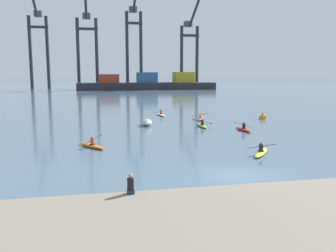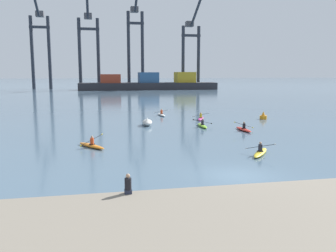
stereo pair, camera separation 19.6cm
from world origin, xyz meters
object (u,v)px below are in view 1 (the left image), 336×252
(container_barge, at_px, (148,84))
(gantry_crane_east, at_px, (190,45))
(kayak_yellow, at_px, (261,152))
(gantry_crane_west_mid, at_px, (87,40))
(channel_buoy, at_px, (263,116))
(kayak_white, at_px, (161,114))
(kayak_red, at_px, (243,129))
(kayak_magenta, at_px, (200,118))
(capsized_dinghy, at_px, (147,122))
(seated_onlooker, at_px, (131,185))
(kayak_lime, at_px, (202,125))
(gantry_crane_west, at_px, (38,39))
(gantry_crane_east_mid, at_px, (134,37))
(kayak_orange, at_px, (92,145))

(container_barge, bearing_deg, gantry_crane_east, 18.26)
(kayak_yellow, bearing_deg, gantry_crane_west_mid, 97.13)
(gantry_crane_east, xyz_separation_m, channel_buoy, (-14.71, -91.57, -16.01))
(gantry_crane_west_mid, relative_size, channel_buoy, 37.69)
(kayak_yellow, height_order, kayak_white, same)
(kayak_red, distance_m, kayak_magenta, 9.60)
(capsized_dinghy, bearing_deg, seated_onlooker, -99.86)
(container_barge, relative_size, kayak_yellow, 15.92)
(kayak_lime, height_order, kayak_magenta, same)
(gantry_crane_west_mid, distance_m, kayak_white, 88.04)
(gantry_crane_west, relative_size, gantry_crane_east_mid, 0.93)
(kayak_orange, bearing_deg, kayak_white, 65.22)
(capsized_dinghy, xyz_separation_m, kayak_yellow, (6.06, -16.18, -0.18))
(kayak_lime, bearing_deg, seated_onlooker, -114.21)
(container_barge, distance_m, channel_buoy, 86.00)
(container_barge, xyz_separation_m, kayak_red, (-3.91, -94.28, -1.94))
(gantry_crane_east, relative_size, channel_buoy, 32.82)
(channel_buoy, bearing_deg, gantry_crane_east_mid, 93.86)
(gantry_crane_west_mid, bearing_deg, gantry_crane_east_mid, 2.92)
(gantry_crane_east, relative_size, seated_onlooker, 36.67)
(kayak_yellow, bearing_deg, kayak_orange, 157.62)
(kayak_magenta, xyz_separation_m, kayak_orange, (-13.48, -14.93, 0.00))
(kayak_white, xyz_separation_m, kayak_magenta, (4.17, -5.24, 0.00))
(capsized_dinghy, bearing_deg, kayak_orange, -118.44)
(kayak_red, xyz_separation_m, seated_onlooker, (-13.53, -19.11, 0.88))
(gantry_crane_east_mid, bearing_deg, gantry_crane_east, -3.37)
(kayak_yellow, bearing_deg, seated_onlooker, -140.28)
(kayak_magenta, bearing_deg, gantry_crane_west, 108.82)
(gantry_crane_west_mid, xyz_separation_m, gantry_crane_east_mid, (16.97, 0.87, 1.38))
(gantry_crane_east_mid, relative_size, gantry_crane_east, 1.17)
(gantry_crane_east_mid, bearing_deg, container_barge, -60.13)
(gantry_crane_east_mid, xyz_separation_m, capsized_dinghy, (-9.19, -95.44, -18.59))
(gantry_crane_east_mid, relative_size, kayak_lime, 11.22)
(gantry_crane_east, xyz_separation_m, capsized_dinghy, (-30.16, -94.21, -16.02))
(gantry_crane_east, distance_m, kayak_red, 103.35)
(gantry_crane_west, height_order, kayak_magenta, gantry_crane_west)
(channel_buoy, bearing_deg, gantry_crane_west, 112.79)
(container_barge, height_order, kayak_yellow, container_barge)
(channel_buoy, xyz_separation_m, kayak_lime, (-9.66, -4.99, -0.19))
(gantry_crane_east_mid, height_order, kayak_lime, gantry_crane_east_mid)
(gantry_crane_west_mid, height_order, capsized_dinghy, gantry_crane_west_mid)
(gantry_crane_east_mid, xyz_separation_m, kayak_lime, (-3.40, -97.79, -18.77))
(kayak_red, distance_m, seated_onlooker, 23.43)
(kayak_red, height_order, kayak_magenta, kayak_red)
(gantry_crane_east_mid, height_order, channel_buoy, gantry_crane_east_mid)
(gantry_crane_west, relative_size, kayak_red, 10.45)
(kayak_lime, height_order, kayak_yellow, same)
(channel_buoy, xyz_separation_m, kayak_white, (-12.20, 6.34, -0.19))
(capsized_dinghy, xyz_separation_m, kayak_orange, (-6.06, -11.19, -0.18))
(kayak_yellow, xyz_separation_m, kayak_orange, (-12.13, 4.99, 0.00))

